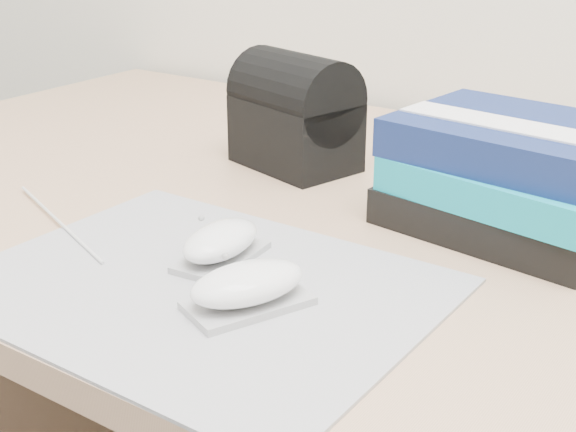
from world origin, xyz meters
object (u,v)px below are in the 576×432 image
Objects in this scene: desk at (433,386)px; pouch at (295,112)px; book_stack at (514,176)px; mouse_front at (248,287)px; mouse_rear at (221,243)px.

desk is 9.57× the size of pouch.
book_stack is 1.52× the size of pouch.
book_stack is (0.11, 0.29, 0.03)m from mouse_front.
book_stack reaches higher than desk.
mouse_rear is (-0.11, -0.26, 0.25)m from desk.
mouse_rear is 0.59× the size of pouch.
pouch is (-0.29, 0.04, 0.01)m from book_stack.
pouch reaches higher than mouse_rear.
mouse_rear is 0.39× the size of book_stack.
mouse_rear is 0.86× the size of mouse_front.
desk is at bearing -4.32° from pouch.
book_stack is (0.08, -0.02, 0.29)m from desk.
book_stack is 0.29m from pouch.
mouse_front is at bearing -37.75° from mouse_rear.
mouse_rear is at bearing -128.44° from book_stack.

